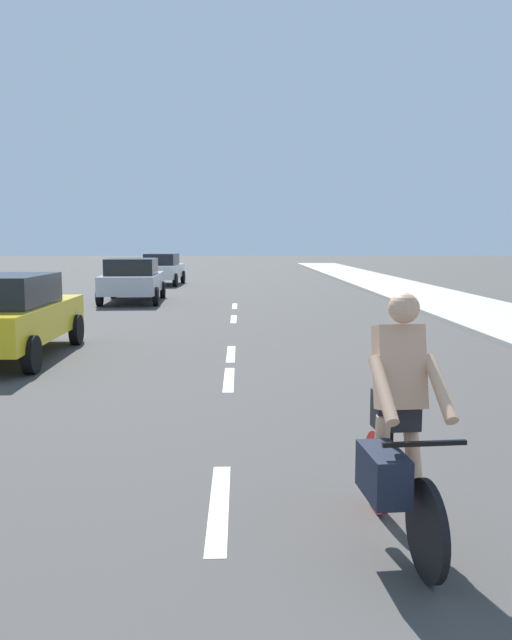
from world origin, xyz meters
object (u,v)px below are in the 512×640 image
parked_car_white (162,268)px  cyclist (396,432)px  parked_car_silver (133,279)px  parked_car_yellow (4,314)px

parked_car_white → cyclist: bearing=-77.1°
parked_car_silver → parked_car_white: (-0.03, 9.13, -0.01)m
cyclist → parked_car_white: 28.32m
parked_car_silver → parked_car_white: bearing=87.7°
parked_car_yellow → parked_car_white: bearing=88.2°
parked_car_silver → parked_car_yellow: bearing=-95.1°
parked_car_silver → parked_car_white: 9.13m
cyclist → parked_car_silver: cyclist is taller
cyclist → parked_car_yellow: 9.32m
parked_car_yellow → parked_car_silver: size_ratio=0.97×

